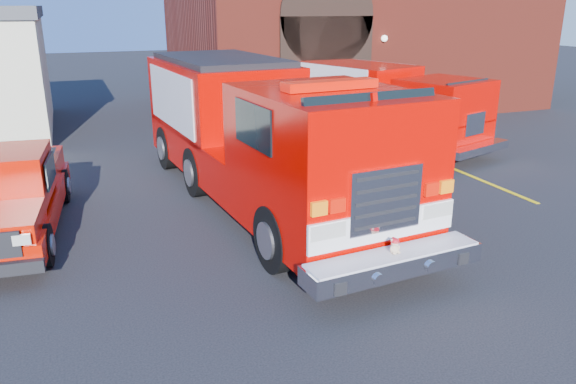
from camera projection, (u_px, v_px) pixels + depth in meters
name	position (u px, v px, depth m)	size (l,w,h in m)	color
ground	(266.00, 236.00, 11.15)	(100.00, 100.00, 0.00)	black
parking_stripe_near	(494.00, 185.00, 14.29)	(0.12, 3.00, 0.01)	yellow
parking_stripe_mid	(425.00, 157.00, 16.93)	(0.12, 3.00, 0.01)	yellow
parking_stripe_far	(375.00, 137.00, 19.58)	(0.12, 3.00, 0.01)	yellow
fire_station	(350.00, 8.00, 25.27)	(15.20, 10.20, 8.45)	maroon
fire_engine	(259.00, 133.00, 12.62)	(3.65, 10.43, 3.15)	black
pickup_truck	(5.00, 195.00, 10.99)	(2.43, 5.56, 1.77)	black
secondary_truck	(377.00, 101.00, 18.50)	(4.58, 8.05, 2.50)	black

